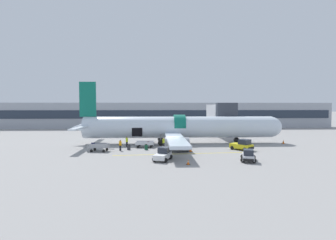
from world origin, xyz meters
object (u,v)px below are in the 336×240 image
object	(u,v)px
baggage_tug_lead	(163,155)
ground_crew_loader_b	(127,141)
ground_crew_driver	(120,145)
baggage_tug_mid	(242,145)
baggage_cart_loading	(146,144)
suitcase_on_tarmac_spare	(129,147)
airplane	(177,128)
baggage_cart_queued	(99,147)
suitcase_on_tarmac_upright	(146,147)
ground_crew_loader_a	(164,142)
baggage_tug_rear	(248,156)

from	to	relation	value
baggage_tug_lead	ground_crew_loader_b	bearing A→B (deg)	117.16
baggage_tug_lead	ground_crew_driver	xyz separation A→B (m)	(-5.98, 6.98, 0.18)
baggage_tug_mid	baggage_cart_loading	bearing A→B (deg)	167.27
ground_crew_loader_b	suitcase_on_tarmac_spare	bearing A→B (deg)	-78.66
airplane	baggage_cart_queued	size ratio (longest dim) A/B	10.21
baggage_cart_queued	ground_crew_loader_b	xyz separation A→B (m)	(3.45, 4.14, 0.28)
baggage_cart_loading	baggage_tug_mid	bearing A→B (deg)	-12.73
baggage_cart_loading	suitcase_on_tarmac_upright	world-z (taller)	baggage_cart_loading
ground_crew_loader_a	ground_crew_loader_b	xyz separation A→B (m)	(-5.81, 1.36, 0.03)
suitcase_on_tarmac_spare	suitcase_on_tarmac_upright	bearing A→B (deg)	-5.10
baggage_tug_lead	ground_crew_driver	world-z (taller)	ground_crew_driver
airplane	baggage_tug_mid	distance (m)	11.75
airplane	suitcase_on_tarmac_upright	size ratio (longest dim) A/B	41.73
airplane	baggage_cart_queued	bearing A→B (deg)	-147.55
baggage_tug_mid	baggage_tug_rear	size ratio (longest dim) A/B	1.01
baggage_tug_mid	ground_crew_driver	distance (m)	17.78
baggage_tug_lead	ground_crew_loader_a	size ratio (longest dim) A/B	2.21
baggage_tug_mid	ground_crew_driver	size ratio (longest dim) A/B	2.18
baggage_tug_lead	baggage_tug_mid	size ratio (longest dim) A/B	1.00
baggage_cart_queued	ground_crew_loader_b	distance (m)	5.40
airplane	baggage_tug_lead	xyz separation A→B (m)	(-2.74, -13.81, -2.07)
baggage_tug_lead	suitcase_on_tarmac_upright	xyz separation A→B (m)	(-2.25, 7.36, -0.27)
baggage_cart_loading	ground_crew_loader_a	xyz separation A→B (m)	(2.84, -0.62, 0.37)
baggage_tug_mid	ground_crew_driver	bearing A→B (deg)	178.80
baggage_tug_lead	baggage_cart_loading	distance (m)	10.13
ground_crew_driver	baggage_tug_rear	bearing A→B (deg)	-26.83
ground_crew_loader_a	baggage_tug_lead	bearing A→B (deg)	-92.45
baggage_cart_queued	ground_crew_loader_b	size ratio (longest dim) A/B	2.17
airplane	ground_crew_driver	xyz separation A→B (m)	(-8.71, -6.83, -1.88)
baggage_cart_loading	ground_crew_loader_b	bearing A→B (deg)	166.18
airplane	baggage_cart_loading	world-z (taller)	airplane
airplane	baggage_tug_mid	size ratio (longest dim) A/B	10.47
baggage_tug_lead	baggage_cart_queued	size ratio (longest dim) A/B	0.98
baggage_tug_lead	ground_crew_driver	size ratio (longest dim) A/B	2.19
baggage_cart_queued	suitcase_on_tarmac_upright	xyz separation A→B (m)	(6.62, 0.93, -0.20)
baggage_tug_mid	baggage_tug_rear	world-z (taller)	baggage_tug_mid
baggage_cart_queued	suitcase_on_tarmac_spare	xyz separation A→B (m)	(4.05, 1.16, -0.24)
airplane	baggage_tug_mid	bearing A→B (deg)	-38.46
baggage_tug_rear	ground_crew_loader_b	bearing A→B (deg)	142.87
ground_crew_loader_a	suitcase_on_tarmac_upright	bearing A→B (deg)	-145.02
baggage_tug_lead	baggage_tug_mid	bearing A→B (deg)	29.25
airplane	baggage_cart_loading	size ratio (longest dim) A/B	9.59
baggage_cart_loading	ground_crew_loader_b	size ratio (longest dim) A/B	2.31
ground_crew_loader_a	suitcase_on_tarmac_spare	distance (m)	5.48
ground_crew_loader_b	suitcase_on_tarmac_upright	world-z (taller)	ground_crew_loader_b
baggage_tug_mid	ground_crew_loader_a	bearing A→B (deg)	167.18
baggage_cart_loading	ground_crew_driver	bearing A→B (deg)	-141.10
baggage_tug_lead	airplane	bearing A→B (deg)	78.78
baggage_tug_mid	baggage_tug_rear	xyz separation A→B (m)	(-1.86, -7.68, -0.07)
baggage_cart_loading	baggage_cart_queued	size ratio (longest dim) A/B	1.06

